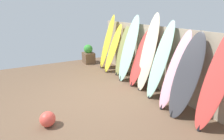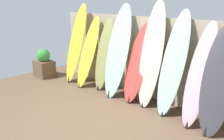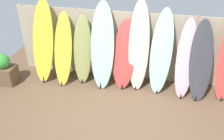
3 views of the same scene
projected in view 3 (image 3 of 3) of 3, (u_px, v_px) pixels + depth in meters
name	position (u px, v px, depth m)	size (l,w,h in m)	color
ground	(120.00, 129.00, 5.12)	(7.68, 7.68, 0.00)	brown
fence_back	(134.00, 47.00, 6.32)	(6.08, 0.11, 1.80)	tan
surfboard_yellow_0	(43.00, 42.00, 6.25)	(0.61, 0.69, 2.08)	yellow
surfboard_yellow_1	(63.00, 50.00, 6.24)	(0.49, 0.76, 1.76)	yellow
surfboard_olive_2	(83.00, 50.00, 6.26)	(0.50, 0.53, 1.72)	olive
surfboard_seafoam_3	(102.00, 47.00, 6.01)	(0.63, 0.72, 2.09)	#9ED6BC
surfboard_red_4	(125.00, 55.00, 6.07)	(0.63, 0.65, 1.69)	#D13D38
surfboard_cream_5	(139.00, 47.00, 5.91)	(0.54, 0.60, 2.17)	beige
surfboard_seafoam_6	(161.00, 53.00, 5.84)	(0.56, 0.67, 2.00)	#9ED6BC
surfboard_pink_7	(186.00, 60.00, 5.74)	(0.45, 0.69, 1.83)	pink
surfboard_charcoal_8	(201.00, 62.00, 5.67)	(0.62, 0.74, 1.82)	#38383D
planter_box	(4.00, 70.00, 6.37)	(0.55, 0.44, 0.81)	brown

